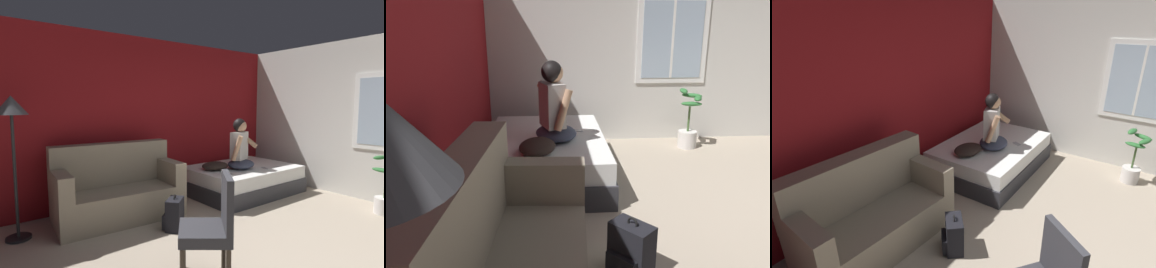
% 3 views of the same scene
% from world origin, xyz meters
% --- Properties ---
extents(wall_back_accent, '(10.75, 0.16, 2.70)m').
position_xyz_m(wall_back_accent, '(0.00, 3.14, 1.35)').
color(wall_back_accent, maroon).
rests_on(wall_back_accent, ground).
extents(bed, '(1.95, 1.38, 0.48)m').
position_xyz_m(bed, '(1.57, 2.24, 0.24)').
color(bed, '#2D2D33').
rests_on(bed, ground).
extents(couch, '(1.75, 0.93, 1.04)m').
position_xyz_m(couch, '(-0.73, 2.46, 0.39)').
color(couch, gray).
rests_on(couch, ground).
extents(side_chair, '(0.64, 0.64, 0.98)m').
position_xyz_m(side_chair, '(-0.67, 0.49, 0.53)').
color(side_chair, '#382D23').
rests_on(side_chair, ground).
extents(person_seated, '(0.64, 0.59, 0.88)m').
position_xyz_m(person_seated, '(1.40, 2.14, 0.84)').
color(person_seated, '#383D51').
rests_on(person_seated, bed).
extents(backpack, '(0.35, 0.35, 0.46)m').
position_xyz_m(backpack, '(-0.32, 1.64, 0.19)').
color(backpack, black).
rests_on(backpack, ground).
extents(throw_pillow, '(0.53, 0.43, 0.14)m').
position_xyz_m(throw_pillow, '(0.98, 2.32, 0.55)').
color(throw_pillow, '#2D231E').
rests_on(throw_pillow, bed).
extents(cell_phone, '(0.13, 0.16, 0.01)m').
position_xyz_m(cell_phone, '(1.73, 1.87, 0.48)').
color(cell_phone, '#B7B7BC').
rests_on(cell_phone, bed).
extents(floor_lamp, '(0.36, 0.36, 1.70)m').
position_xyz_m(floor_lamp, '(-1.96, 2.51, 1.43)').
color(floor_lamp, black).
rests_on(floor_lamp, ground).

